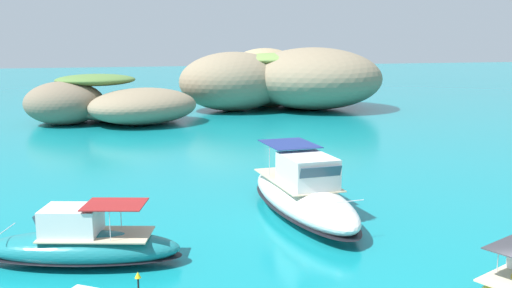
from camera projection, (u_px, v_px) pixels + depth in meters
name	position (u px, v px, depth m)	size (l,w,h in m)	color
islet_large	(284.00, 80.00, 73.90)	(31.33, 27.42, 8.09)	#84755B
islet_small	(107.00, 104.00, 60.93)	(21.22, 20.74, 5.24)	#756651
motorboat_white	(303.00, 195.00, 27.60)	(3.26, 10.82, 3.38)	white
motorboat_teal	(82.00, 245.00, 21.60)	(8.16, 4.75, 2.45)	#19727A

